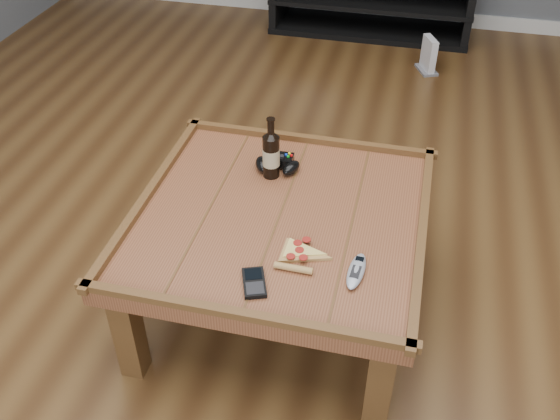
% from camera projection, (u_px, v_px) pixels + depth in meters
% --- Properties ---
extents(ground, '(6.00, 6.00, 0.00)m').
position_uv_depth(ground, '(280.00, 303.00, 2.45)').
color(ground, '#3F2612').
rests_on(ground, ground).
extents(baseboard, '(5.00, 0.02, 0.10)m').
position_uv_depth(baseboard, '(373.00, 12.00, 4.68)').
color(baseboard, silver).
rests_on(baseboard, ground).
extents(coffee_table, '(1.03, 1.03, 0.48)m').
position_uv_depth(coffee_table, '(280.00, 227.00, 2.20)').
color(coffee_table, '#5B2F1A').
rests_on(coffee_table, ground).
extents(beer_bottle, '(0.06, 0.06, 0.24)m').
position_uv_depth(beer_bottle, '(271.00, 153.00, 2.29)').
color(beer_bottle, black).
rests_on(beer_bottle, coffee_table).
extents(game_controller, '(0.19, 0.13, 0.05)m').
position_uv_depth(game_controller, '(277.00, 163.00, 2.37)').
color(game_controller, black).
rests_on(game_controller, coffee_table).
extents(pizza_slice, '(0.14, 0.22, 0.02)m').
position_uv_depth(pizza_slice, '(299.00, 254.00, 1.99)').
color(pizza_slice, tan).
rests_on(pizza_slice, coffee_table).
extents(smartphone, '(0.11, 0.14, 0.02)m').
position_uv_depth(smartphone, '(254.00, 283.00, 1.89)').
color(smartphone, black).
rests_on(smartphone, coffee_table).
extents(remote_control, '(0.06, 0.17, 0.02)m').
position_uv_depth(remote_control, '(356.00, 271.00, 1.93)').
color(remote_control, '#8F939C').
rests_on(remote_control, coffee_table).
extents(game_console, '(0.16, 0.20, 0.22)m').
position_uv_depth(game_console, '(428.00, 56.00, 3.97)').
color(game_console, slate).
rests_on(game_console, ground).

